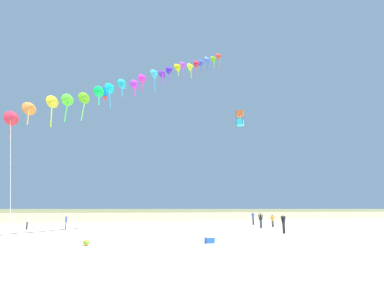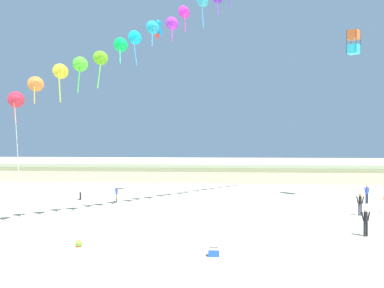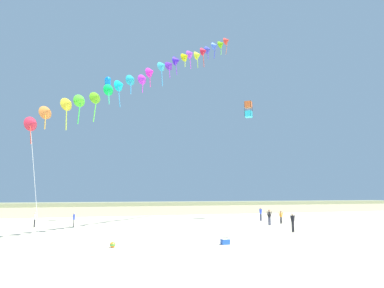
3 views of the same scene
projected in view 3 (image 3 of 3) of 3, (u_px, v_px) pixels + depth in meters
The scene contains 13 objects.
ground_plane at pixel (238, 249), 21.64m from camera, with size 240.00×240.00×0.00m, color beige.
dune_ridge at pixel (131, 208), 60.20m from camera, with size 120.00×9.12×2.14m.
person_near_left at pixel (261, 213), 45.63m from camera, with size 0.60×0.31×1.76m.
person_near_right at pixel (281, 216), 41.09m from camera, with size 0.51×0.30×1.52m.
person_mid_center at pixel (74, 219), 36.76m from camera, with size 0.21×0.53×1.52m.
person_far_left at pixel (293, 221), 31.60m from camera, with size 0.61×0.24×1.74m.
person_far_right at pixel (269, 216), 38.84m from camera, with size 0.62×0.24×1.75m.
person_far_center at pixel (35, 219), 36.48m from camera, with size 0.21×0.55×1.56m.
kite_banner_string at pixel (161, 68), 38.51m from camera, with size 25.41×18.73×27.07m.
large_kite_low_lead at pixel (108, 84), 43.90m from camera, with size 1.09×1.42×2.06m.
large_kite_mid_trail at pixel (248, 109), 48.11m from camera, with size 1.35×1.35×2.26m.
beach_cooler at pixel (225, 241), 23.72m from camera, with size 0.58×0.41×0.46m.
beach_ball at pixel (113, 245), 22.34m from camera, with size 0.36×0.36×0.36m.
Camera 3 is at (-10.25, -20.12, 3.41)m, focal length 32.00 mm.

